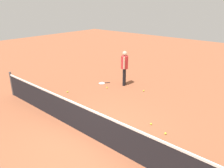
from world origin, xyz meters
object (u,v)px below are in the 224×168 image
object	(u,v)px
tennis_ball_stray_left	(151,124)
tennis_ball_stray_right	(107,88)
tennis_ball_by_net	(67,92)
tennis_racket_near_player	(102,83)
tennis_ball_midcourt	(165,134)
player_near_side	(124,65)
tennis_ball_near_player	(144,91)

from	to	relation	value
tennis_ball_stray_left	tennis_ball_stray_right	world-z (taller)	same
tennis_ball_by_net	tennis_ball_stray_right	distance (m)	1.87
tennis_ball_stray_left	tennis_racket_near_player	bearing A→B (deg)	-24.59
tennis_racket_near_player	tennis_ball_midcourt	world-z (taller)	tennis_ball_midcourt
player_near_side	tennis_ball_midcourt	world-z (taller)	player_near_side
tennis_ball_near_player	tennis_ball_by_net	bearing A→B (deg)	43.12
tennis_racket_near_player	tennis_ball_stray_right	distance (m)	0.71
tennis_ball_near_player	tennis_ball_stray_left	world-z (taller)	same
player_near_side	tennis_ball_midcourt	distance (m)	4.59
tennis_racket_near_player	tennis_ball_by_net	bearing A→B (deg)	78.29
tennis_ball_near_player	tennis_ball_stray_right	xyz separation A→B (m)	(1.54, 0.83, 0.00)
tennis_ball_stray_left	tennis_ball_by_net	bearing A→B (deg)	1.13
tennis_ball_by_net	tennis_ball_midcourt	distance (m)	5.01
tennis_ball_by_net	tennis_ball_stray_left	world-z (taller)	same
player_near_side	tennis_ball_stray_left	bearing A→B (deg)	141.55
tennis_ball_by_net	tennis_ball_stray_left	bearing A→B (deg)	-178.87
tennis_ball_midcourt	tennis_ball_stray_right	size ratio (longest dim) A/B	1.00
tennis_ball_midcourt	tennis_ball_stray_right	distance (m)	4.33
player_near_side	tennis_ball_by_net	distance (m)	2.99
tennis_ball_near_player	tennis_ball_by_net	distance (m)	3.51
tennis_ball_stray_right	tennis_ball_by_net	bearing A→B (deg)	56.97
player_near_side	tennis_ball_by_net	size ratio (longest dim) A/B	25.76
tennis_ball_by_net	tennis_ball_midcourt	xyz separation A→B (m)	(-5.01, 0.11, 0.00)
tennis_racket_near_player	tennis_ball_stray_left	distance (m)	4.36
player_near_side	tennis_ball_stray_right	world-z (taller)	player_near_side
tennis_ball_stray_left	tennis_ball_stray_right	bearing A→B (deg)	-23.89
tennis_ball_by_net	tennis_ball_midcourt	bearing A→B (deg)	178.69
player_near_side	tennis_racket_near_player	bearing A→B (deg)	31.51
tennis_ball_by_net	tennis_ball_midcourt	size ratio (longest dim) A/B	1.00
tennis_ball_by_net	tennis_ball_midcourt	world-z (taller)	same
tennis_ball_by_net	tennis_ball_stray_right	xyz separation A→B (m)	(-1.02, -1.57, 0.00)
tennis_ball_midcourt	tennis_ball_stray_right	bearing A→B (deg)	-22.86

